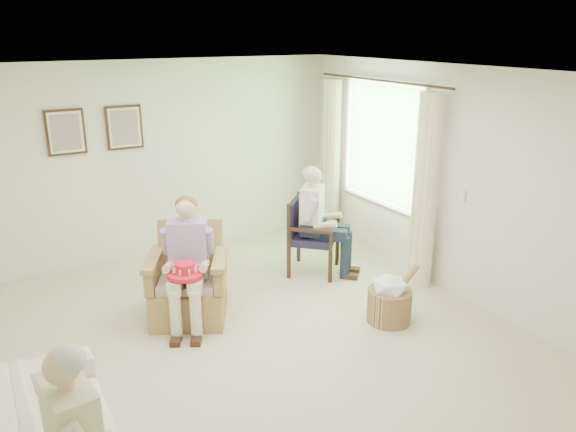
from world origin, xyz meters
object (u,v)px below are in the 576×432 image
object	(u,v)px
wicker_armchair	(188,289)
red_hat	(185,271)
wood_armchair	(311,232)
person_dark	(318,214)
person_wicker	(190,254)
hatbox	(390,298)

from	to	relation	value
wicker_armchair	red_hat	world-z (taller)	wicker_armchair
red_hat	wicker_armchair	bearing A→B (deg)	68.85
red_hat	wood_armchair	bearing A→B (deg)	20.84
person_dark	red_hat	xyz separation A→B (m)	(-1.92, -0.58, -0.11)
person_wicker	person_dark	size ratio (longest dim) A/B	0.99
wood_armchair	person_wicker	size ratio (longest dim) A/B	0.70
wicker_armchair	hatbox	size ratio (longest dim) A/B	1.47
wood_armchair	person_wicker	xyz separation A→B (m)	(-1.80, -0.56, 0.26)
wood_armchair	hatbox	size ratio (longest dim) A/B	1.37
wicker_armchair	hatbox	world-z (taller)	wicker_armchair
hatbox	person_dark	bearing A→B (deg)	89.96
person_dark	hatbox	world-z (taller)	person_dark
person_wicker	red_hat	bearing A→B (deg)	-96.54
wood_armchair	person_wicker	world-z (taller)	person_wicker
person_dark	hatbox	bearing A→B (deg)	-136.53
person_wicker	person_dark	world-z (taller)	person_dark
wicker_armchair	person_wicker	bearing A→B (deg)	-62.45
wicker_armchair	hatbox	bearing A→B (deg)	-5.15
person_wicker	hatbox	size ratio (longest dim) A/B	1.95
wicker_armchair	wood_armchair	world-z (taller)	wicker_armchair
wicker_armchair	person_dark	bearing A→B (deg)	35.94
wood_armchair	person_dark	world-z (taller)	person_dark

